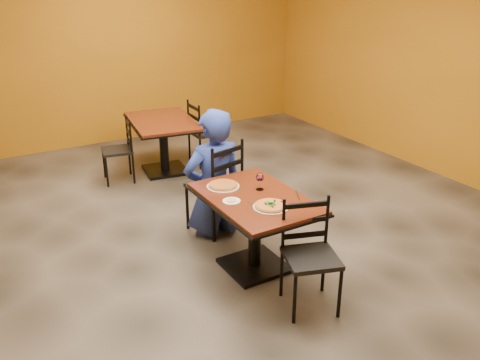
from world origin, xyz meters
TOP-DOWN VIEW (x-y plane):
  - floor at (0.00, 0.00)m, footprint 7.00×8.00m
  - wall_back at (0.00, 4.00)m, footprint 7.00×0.01m
  - wall_right at (3.50, 0.00)m, footprint 0.01×8.00m
  - table_main at (0.00, -0.50)m, footprint 0.83×1.23m
  - table_second at (0.25, 2.28)m, footprint 1.02×1.37m
  - chair_main_near at (0.08, -1.25)m, footprint 0.54×0.54m
  - chair_main_far at (0.05, 0.40)m, footprint 0.57×0.57m
  - chair_second_left at (-0.42, 2.28)m, footprint 0.45×0.45m
  - chair_second_right at (0.91, 2.28)m, footprint 0.43×0.43m
  - diner at (0.01, 0.34)m, footprint 0.69×0.47m
  - plate_main at (-0.01, -0.76)m, footprint 0.31×0.31m
  - pizza_main at (-0.01, -0.76)m, footprint 0.28×0.28m
  - plate_far at (-0.15, -0.16)m, footprint 0.31×0.31m
  - pizza_far at (-0.15, -0.16)m, footprint 0.28×0.28m
  - side_plate at (-0.24, -0.48)m, footprint 0.16×0.16m
  - dip at (-0.24, -0.48)m, footprint 0.09×0.09m
  - wine_glass at (0.12, -0.39)m, footprint 0.08×0.08m
  - fork at (-0.12, -0.67)m, footprint 0.04×0.19m
  - knife at (0.34, -0.68)m, footprint 0.10×0.20m

SIDE VIEW (x-z plane):
  - floor at x=0.00m, z-range -0.01..0.01m
  - chair_second_left at x=-0.42m, z-range 0.00..0.85m
  - chair_second_right at x=0.91m, z-range 0.00..0.93m
  - chair_main_near at x=0.08m, z-range 0.00..0.93m
  - chair_main_far at x=0.05m, z-range 0.00..1.03m
  - table_main at x=0.00m, z-range 0.18..0.93m
  - table_second at x=0.25m, z-range 0.18..0.93m
  - diner at x=0.01m, z-range 0.00..1.38m
  - fork at x=-0.12m, z-range 0.75..0.75m
  - knife at x=0.34m, z-range 0.75..0.75m
  - plate_main at x=-0.01m, z-range 0.75..0.76m
  - plate_far at x=-0.15m, z-range 0.75..0.76m
  - side_plate at x=-0.24m, z-range 0.75..0.76m
  - dip at x=-0.24m, z-range 0.76..0.77m
  - pizza_main at x=-0.01m, z-range 0.76..0.78m
  - pizza_far at x=-0.15m, z-range 0.76..0.78m
  - wine_glass at x=0.12m, z-range 0.75..0.93m
  - wall_back at x=0.00m, z-range 0.00..3.00m
  - wall_right at x=3.50m, z-range 0.00..3.00m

